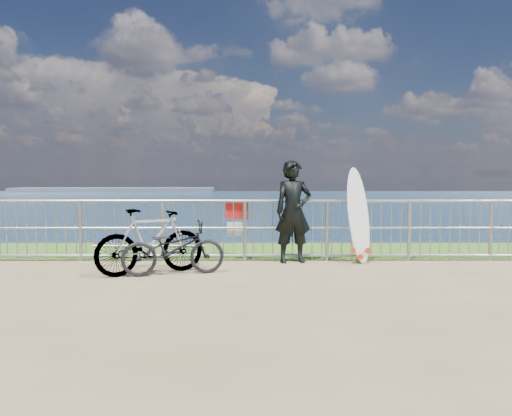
{
  "coord_description": "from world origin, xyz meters",
  "views": [
    {
      "loc": [
        -0.32,
        -7.45,
        1.6
      ],
      "look_at": [
        -0.3,
        1.2,
        1.0
      ],
      "focal_mm": 35.0,
      "sensor_mm": 36.0,
      "label": 1
    }
  ],
  "objects_px": {
    "bicycle_near": "(173,248)",
    "bicycle_far": "(150,241)",
    "surfboard": "(358,219)",
    "surfer": "(293,212)"
  },
  "relations": [
    {
      "from": "surfboard",
      "to": "surfer",
      "type": "bearing_deg",
      "value": 179.39
    },
    {
      "from": "surfboard",
      "to": "bicycle_near",
      "type": "xyz_separation_m",
      "value": [
        -3.14,
        -1.09,
        -0.37
      ]
    },
    {
      "from": "surfer",
      "to": "bicycle_near",
      "type": "xyz_separation_m",
      "value": [
        -1.97,
        -1.11,
        -0.49
      ]
    },
    {
      "from": "bicycle_far",
      "to": "surfboard",
      "type": "bearing_deg",
      "value": -100.57
    },
    {
      "from": "surfer",
      "to": "surfboard",
      "type": "relative_size",
      "value": 1.06
    },
    {
      "from": "surfboard",
      "to": "bicycle_far",
      "type": "relative_size",
      "value": 0.99
    },
    {
      "from": "bicycle_near",
      "to": "bicycle_far",
      "type": "distance_m",
      "value": 0.39
    },
    {
      "from": "surfboard",
      "to": "bicycle_far",
      "type": "bearing_deg",
      "value": -163.54
    },
    {
      "from": "bicycle_far",
      "to": "bicycle_near",
      "type": "bearing_deg",
      "value": -125.16
    },
    {
      "from": "bicycle_near",
      "to": "bicycle_far",
      "type": "bearing_deg",
      "value": 67.02
    }
  ]
}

